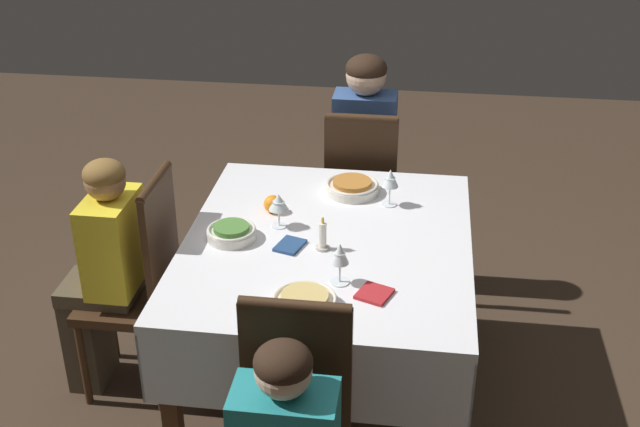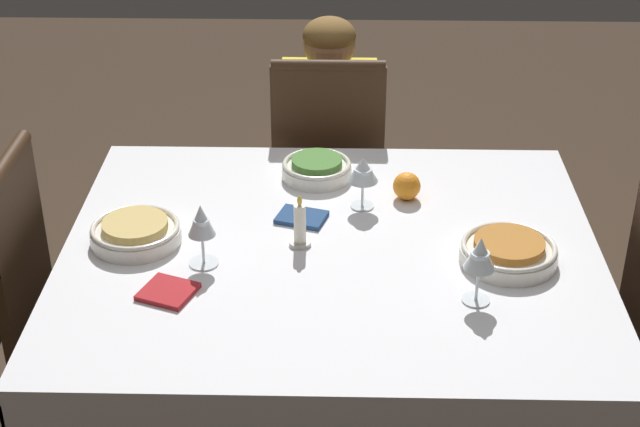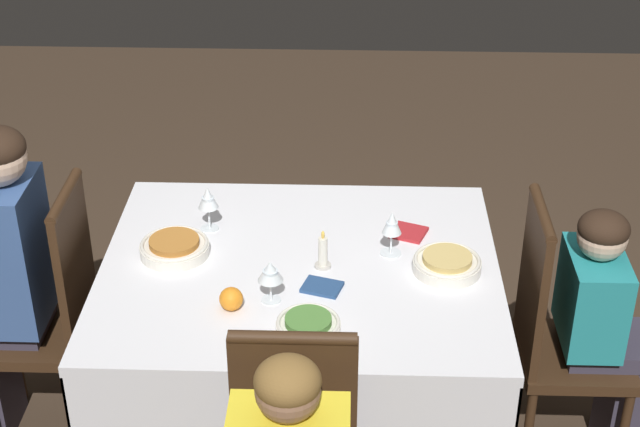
{
  "view_description": "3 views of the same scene",
  "coord_description": "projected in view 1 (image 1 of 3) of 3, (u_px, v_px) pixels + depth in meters",
  "views": [
    {
      "loc": [
        2.64,
        0.33,
        2.28
      ],
      "look_at": [
        0.06,
        -0.02,
        0.91
      ],
      "focal_mm": 45.0,
      "sensor_mm": 36.0,
      "label": 1
    },
    {
      "loc": [
        -0.02,
        2.0,
        2.0
      ],
      "look_at": [
        0.03,
        -0.02,
        0.85
      ],
      "focal_mm": 55.0,
      "sensor_mm": 36.0,
      "label": 2
    },
    {
      "loc": [
        0.16,
        -2.65,
        2.5
      ],
      "look_at": [
        0.06,
        0.06,
        0.93
      ],
      "focal_mm": 55.0,
      "sensor_mm": 36.0,
      "label": 3
    }
  ],
  "objects": [
    {
      "name": "wine_glass_south",
      "position": [
        279.0,
        203.0,
        3.1
      ],
      "size": [
        0.08,
        0.08,
        0.14
      ],
      "color": "white",
      "rests_on": "dining_table"
    },
    {
      "name": "wine_glass_east",
      "position": [
        340.0,
        255.0,
        2.74
      ],
      "size": [
        0.07,
        0.07,
        0.16
      ],
      "color": "white",
      "rests_on": "dining_table"
    },
    {
      "name": "wine_glass_west",
      "position": [
        390.0,
        179.0,
        3.26
      ],
      "size": [
        0.07,
        0.07,
        0.16
      ],
      "color": "white",
      "rests_on": "dining_table"
    },
    {
      "name": "bowl_west",
      "position": [
        352.0,
        187.0,
        3.4
      ],
      "size": [
        0.23,
        0.23,
        0.06
      ],
      "color": "silver",
      "rests_on": "dining_table"
    },
    {
      "name": "bowl_south",
      "position": [
        232.0,
        232.0,
        3.05
      ],
      "size": [
        0.19,
        0.19,
        0.06
      ],
      "color": "silver",
      "rests_on": "dining_table"
    },
    {
      "name": "person_child_yellow",
      "position": [
        103.0,
        267.0,
        3.24
      ],
      "size": [
        0.3,
        0.33,
        1.05
      ],
      "color": "#4C4233",
      "rests_on": "ground_plane"
    },
    {
      "name": "ground_plane",
      "position": [
        327.0,
        396.0,
        3.42
      ],
      "size": [
        8.0,
        8.0,
        0.0
      ],
      "primitive_type": "plane",
      "color": "#3D2D21"
    },
    {
      "name": "dining_table",
      "position": [
        327.0,
        261.0,
        3.1
      ],
      "size": [
        1.29,
        1.09,
        0.77
      ],
      "color": "silver",
      "rests_on": "ground_plane"
    },
    {
      "name": "chair_south",
      "position": [
        142.0,
        281.0,
        3.24
      ],
      "size": [
        0.37,
        0.37,
        0.99
      ],
      "color": "#382314",
      "rests_on": "ground_plane"
    },
    {
      "name": "napkin_red_folded",
      "position": [
        290.0,
        245.0,
        3.0
      ],
      "size": [
        0.14,
        0.12,
        0.01
      ],
      "rotation": [
        0.0,
        0.0,
        -0.3
      ],
      "color": "navy",
      "rests_on": "dining_table"
    },
    {
      "name": "person_adult_denim",
      "position": [
        365.0,
        156.0,
        3.97
      ],
      "size": [
        0.34,
        0.3,
        1.21
      ],
      "rotation": [
        0.0,
        0.0,
        -1.57
      ],
      "color": "#383342",
      "rests_on": "ground_plane"
    },
    {
      "name": "napkin_spare_side",
      "position": [
        374.0,
        294.0,
        2.72
      ],
      "size": [
        0.14,
        0.14,
        0.01
      ],
      "rotation": [
        0.0,
        0.0,
        -0.37
      ],
      "color": "#AD2328",
      "rests_on": "dining_table"
    },
    {
      "name": "chair_west",
      "position": [
        361.0,
        197.0,
        3.91
      ],
      "size": [
        0.37,
        0.37,
        0.99
      ],
      "rotation": [
        0.0,
        0.0,
        -1.57
      ],
      "color": "#382314",
      "rests_on": "ground_plane"
    },
    {
      "name": "orange_fruit",
      "position": [
        273.0,
        204.0,
        3.24
      ],
      "size": [
        0.07,
        0.07,
        0.07
      ],
      "primitive_type": "sphere",
      "color": "orange",
      "rests_on": "dining_table"
    },
    {
      "name": "candle_centerpiece",
      "position": [
        323.0,
        238.0,
        2.97
      ],
      "size": [
        0.05,
        0.05,
        0.13
      ],
      "color": "beige",
      "rests_on": "dining_table"
    },
    {
      "name": "bowl_east",
      "position": [
        305.0,
        302.0,
        2.63
      ],
      "size": [
        0.22,
        0.22,
        0.06
      ],
      "color": "silver",
      "rests_on": "dining_table"
    }
  ]
}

